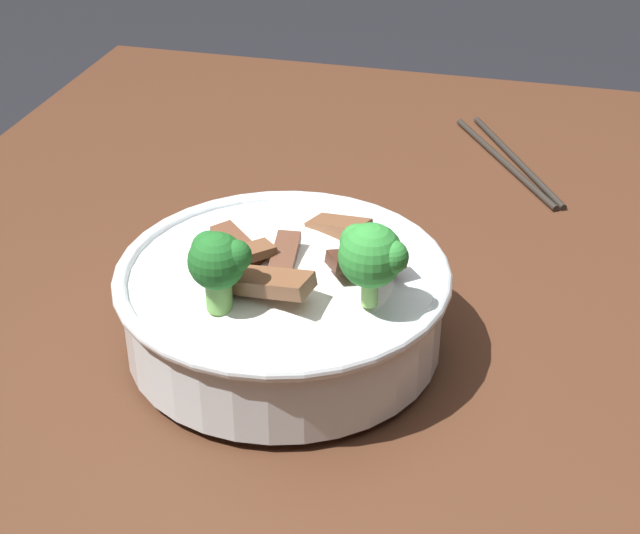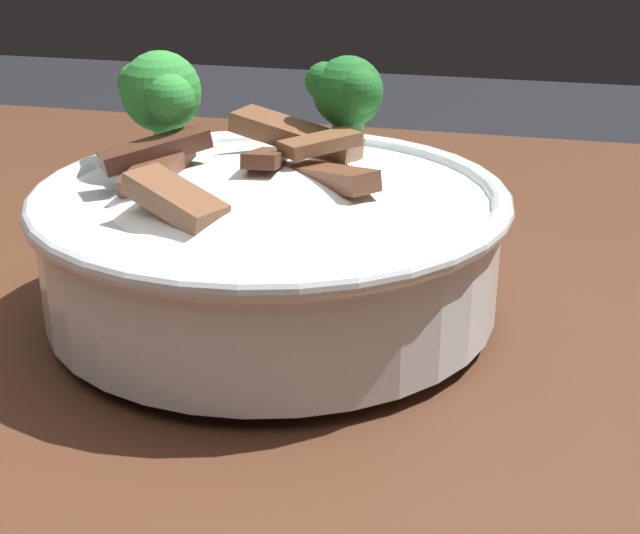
{
  "view_description": "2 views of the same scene",
  "coord_description": "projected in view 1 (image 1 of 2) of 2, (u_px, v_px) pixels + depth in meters",
  "views": [
    {
      "loc": [
        0.07,
        -0.69,
        1.27
      ],
      "look_at": [
        -0.09,
        -0.08,
        0.87
      ],
      "focal_mm": 54.02,
      "sensor_mm": 36.0,
      "label": 1
    },
    {
      "loc": [
        -0.26,
        0.35,
        1.03
      ],
      "look_at": [
        -0.14,
        -0.1,
        0.84
      ],
      "focal_mm": 51.71,
      "sensor_mm": 36.0,
      "label": 2
    }
  ],
  "objects": [
    {
      "name": "dining_table",
      "position": [
        436.0,
        397.0,
        0.89
      ],
      "size": [
        1.1,
        1.08,
        0.8
      ],
      "color": "#472819",
      "rests_on": "ground"
    },
    {
      "name": "rice_bowl",
      "position": [
        284.0,
        297.0,
        0.75
      ],
      "size": [
        0.26,
        0.26,
        0.14
      ],
      "color": "silver",
      "rests_on": "dining_table"
    },
    {
      "name": "chopsticks_pair",
      "position": [
        510.0,
        161.0,
        1.06
      ],
      "size": [
        0.14,
        0.21,
        0.01
      ],
      "color": "#28231E",
      "rests_on": "dining_table"
    }
  ]
}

